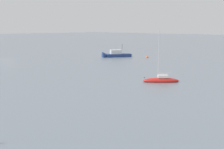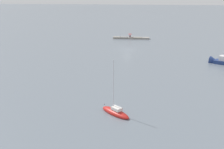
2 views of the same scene
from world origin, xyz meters
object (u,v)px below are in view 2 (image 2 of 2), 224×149
umbrella_open_red (130,34)px  sailboat_red_near (115,112)px  motorboat_navy_near (224,62)px  person_seated_maroon_left (130,36)px

umbrella_open_red → sailboat_red_near: 66.47m
umbrella_open_red → motorboat_navy_near: size_ratio=0.16×
umbrella_open_red → motorboat_navy_near: (-24.14, 34.13, -1.26)m
person_seated_maroon_left → motorboat_navy_near: motorboat_navy_near is taller
sailboat_red_near → motorboat_navy_near: size_ratio=1.00×
umbrella_open_red → sailboat_red_near: size_ratio=0.16×
person_seated_maroon_left → sailboat_red_near: size_ratio=0.09×
person_seated_maroon_left → motorboat_navy_near: size_ratio=0.09×
person_seated_maroon_left → motorboat_navy_near: (-24.15, 34.19, -0.41)m
motorboat_navy_near → sailboat_red_near: bearing=176.3°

